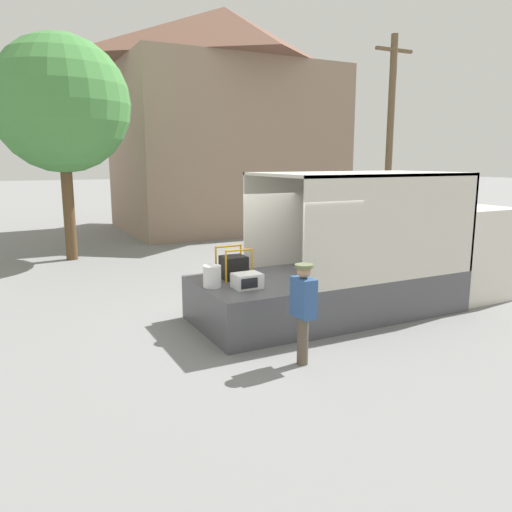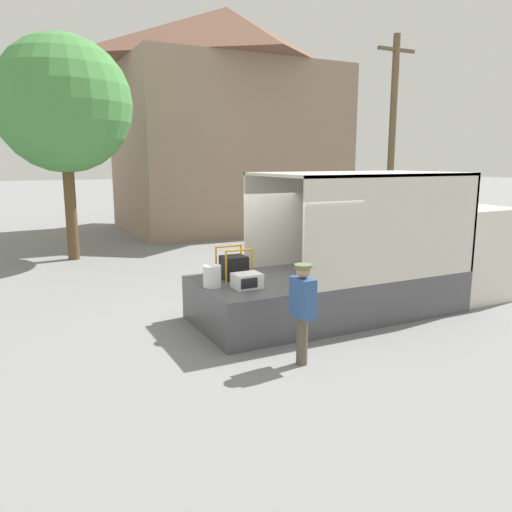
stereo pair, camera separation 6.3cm
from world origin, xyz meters
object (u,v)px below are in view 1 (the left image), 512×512
object	(u,v)px
microwave	(247,281)
box_truck	(404,263)
utility_pole	(390,135)
orange_bucket	(212,276)
street_tree	(61,105)
portable_generator	(234,267)
worker_person	(303,304)

from	to	relation	value
microwave	box_truck	bearing A→B (deg)	4.83
utility_pole	orange_bucket	bearing A→B (deg)	-144.78
orange_bucket	microwave	bearing A→B (deg)	-32.88
box_truck	microwave	size ratio (longest dim) A/B	11.86
box_truck	microwave	distance (m)	4.16
utility_pole	street_tree	size ratio (longest dim) A/B	1.15
orange_bucket	street_tree	bearing A→B (deg)	99.49
orange_bucket	utility_pole	xyz separation A→B (m)	(10.97, 7.74, 3.11)
portable_generator	box_truck	bearing A→B (deg)	-6.02
box_truck	orange_bucket	xyz separation A→B (m)	(-4.69, 0.01, 0.20)
worker_person	portable_generator	bearing A→B (deg)	91.71
utility_pole	street_tree	distance (m)	12.48
box_truck	orange_bucket	world-z (taller)	box_truck
microwave	worker_person	size ratio (longest dim) A/B	0.31
box_truck	street_tree	bearing A→B (deg)	125.22
worker_person	utility_pole	bearing A→B (deg)	43.60
microwave	portable_generator	distance (m)	0.79
microwave	portable_generator	world-z (taller)	portable_generator
box_truck	utility_pole	xyz separation A→B (m)	(6.28, 7.75, 3.30)
worker_person	utility_pole	size ratio (longest dim) A/B	0.20
microwave	orange_bucket	size ratio (longest dim) A/B	1.25
microwave	orange_bucket	world-z (taller)	orange_bucket
box_truck	utility_pole	size ratio (longest dim) A/B	0.75
portable_generator	utility_pole	distance (m)	13.02
orange_bucket	worker_person	size ratio (longest dim) A/B	0.25
utility_pole	street_tree	xyz separation A→B (m)	(-12.42, 0.95, 0.70)
orange_bucket	utility_pole	size ratio (longest dim) A/B	0.05
box_truck	orange_bucket	size ratio (longest dim) A/B	14.87
worker_person	utility_pole	distance (m)	14.51
box_truck	portable_generator	world-z (taller)	box_truck
portable_generator	street_tree	xyz separation A→B (m)	(-2.10, 8.28, 3.77)
worker_person	orange_bucket	bearing A→B (deg)	109.65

